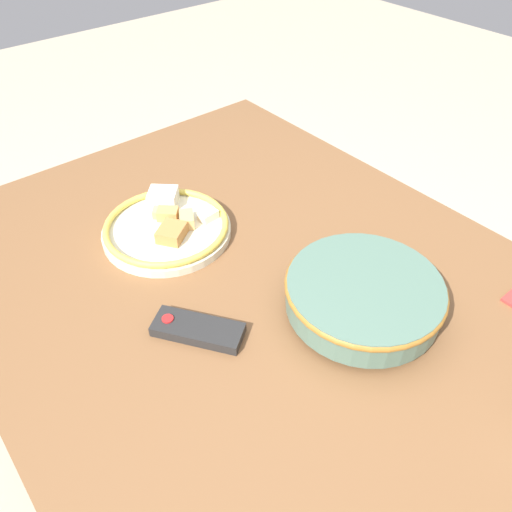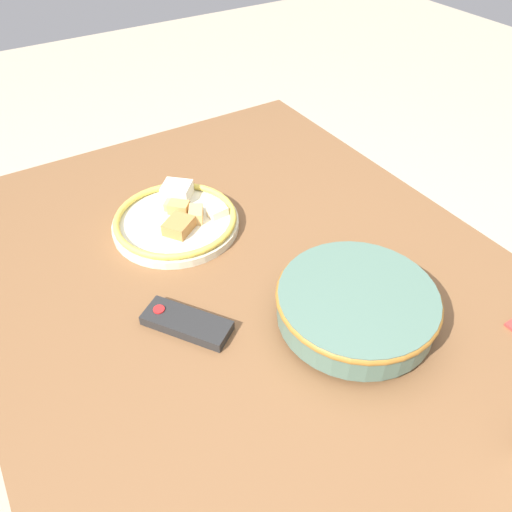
{
  "view_description": "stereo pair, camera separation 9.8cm",
  "coord_description": "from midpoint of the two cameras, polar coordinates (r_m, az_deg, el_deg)",
  "views": [
    {
      "loc": [
        -0.44,
        0.45,
        1.42
      ],
      "look_at": [
        0.13,
        -0.02,
        0.77
      ],
      "focal_mm": 35.0,
      "sensor_mm": 36.0,
      "label": 1
    },
    {
      "loc": [
        -0.5,
        0.37,
        1.42
      ],
      "look_at": [
        0.13,
        -0.02,
        0.77
      ],
      "focal_mm": 35.0,
      "sensor_mm": 36.0,
      "label": 2
    }
  ],
  "objects": [
    {
      "name": "ground_plane",
      "position": [
        1.55,
        0.63,
        -24.65
      ],
      "size": [
        8.0,
        8.0,
        0.0
      ],
      "primitive_type": "plane",
      "color": "#B7A88E"
    },
    {
      "name": "noodle_bowl",
      "position": [
        0.91,
        9.2,
        -4.53
      ],
      "size": [
        0.29,
        0.29,
        0.07
      ],
      "color": "#4C6B5B",
      "rests_on": "dining_table"
    },
    {
      "name": "dining_table",
      "position": [
        0.98,
        0.92,
        -9.08
      ],
      "size": [
        1.52,
        1.0,
        0.73
      ],
      "color": "brown",
      "rests_on": "ground_plane"
    },
    {
      "name": "tv_remote",
      "position": [
        0.9,
        -9.83,
        -8.44
      ],
      "size": [
        0.17,
        0.14,
        0.02
      ],
      "rotation": [
        0.0,
        0.0,
        5.32
      ],
      "color": "black",
      "rests_on": "dining_table"
    },
    {
      "name": "food_plate",
      "position": [
        1.11,
        -12.62,
        3.19
      ],
      "size": [
        0.28,
        0.28,
        0.05
      ],
      "color": "beige",
      "rests_on": "dining_table"
    }
  ]
}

